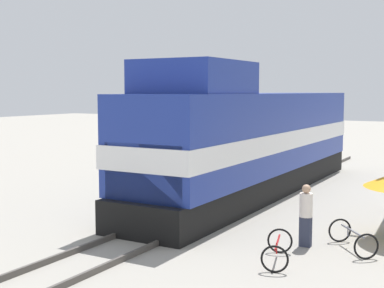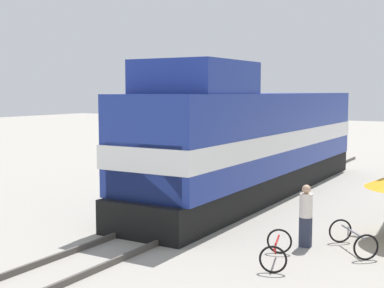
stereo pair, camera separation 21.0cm
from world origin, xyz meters
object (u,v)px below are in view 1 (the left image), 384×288
at_px(person_bystander, 306,213).
at_px(bicycle_spare, 277,249).
at_px(bicycle, 352,238).
at_px(locomotive, 251,141).

bearing_deg(person_bystander, bicycle_spare, -95.68).
distance_m(person_bystander, bicycle_spare, 1.74).
xyz_separation_m(person_bystander, bicycle, (1.16, 0.26, -0.56)).
xyz_separation_m(bicycle, bicycle_spare, (-1.32, -1.90, -0.01)).
distance_m(locomotive, person_bystander, 7.27).
height_order(locomotive, bicycle_spare, locomotive).
relative_size(locomotive, person_bystander, 9.91).
xyz_separation_m(locomotive, person_bystander, (4.14, -5.84, -1.25)).
height_order(bicycle, bicycle_spare, bicycle).
bearing_deg(bicycle_spare, bicycle, 39.05).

